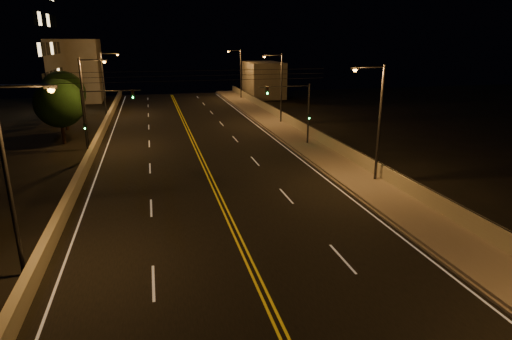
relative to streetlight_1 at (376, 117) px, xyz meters
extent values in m
cube|color=black|center=(-11.51, -0.67, -4.99)|extent=(18.00, 120.00, 0.02)
cube|color=gray|center=(-0.71, -0.67, -4.85)|extent=(3.60, 120.00, 0.30)
cube|color=gray|center=(-2.58, -0.67, -4.93)|extent=(0.14, 120.00, 0.15)
cube|color=#AAA58D|center=(0.94, -0.67, -4.20)|extent=(0.30, 120.00, 1.00)
cube|color=#AAA58D|center=(-21.06, -0.67, -4.53)|extent=(0.45, 120.00, 0.95)
cube|color=gray|center=(4.99, 50.44, -1.83)|extent=(6.00, 10.00, 6.34)
cube|color=gray|center=(-27.51, 52.23, 0.17)|extent=(8.00, 8.00, 10.35)
cylinder|color=black|center=(0.94, -0.67, -3.67)|extent=(0.06, 120.00, 0.06)
cube|color=silver|center=(-20.11, -0.67, -4.98)|extent=(0.12, 116.00, 0.00)
cube|color=silver|center=(-2.91, -0.67, -4.98)|extent=(0.12, 116.00, 0.00)
cube|color=gold|center=(-11.66, -0.67, -4.98)|extent=(0.12, 116.00, 0.00)
cube|color=gold|center=(-11.36, -0.67, -4.98)|extent=(0.12, 116.00, 0.00)
cube|color=silver|center=(-16.01, -10.17, -4.98)|extent=(0.12, 3.00, 0.00)
cube|color=silver|center=(-16.01, -1.17, -4.98)|extent=(0.12, 3.00, 0.00)
cube|color=silver|center=(-16.01, 7.83, -4.98)|extent=(0.12, 3.00, 0.00)
cube|color=silver|center=(-16.01, 16.83, -4.98)|extent=(0.12, 3.00, 0.00)
cube|color=silver|center=(-16.01, 25.83, -4.98)|extent=(0.12, 3.00, 0.00)
cube|color=silver|center=(-16.01, 34.83, -4.98)|extent=(0.12, 3.00, 0.00)
cube|color=silver|center=(-16.01, 43.83, -4.98)|extent=(0.12, 3.00, 0.00)
cube|color=silver|center=(-16.01, 52.83, -4.98)|extent=(0.12, 3.00, 0.00)
cube|color=silver|center=(-7.01, -10.17, -4.98)|extent=(0.12, 3.00, 0.00)
cube|color=silver|center=(-7.01, -1.17, -4.98)|extent=(0.12, 3.00, 0.00)
cube|color=silver|center=(-7.01, 7.83, -4.98)|extent=(0.12, 3.00, 0.00)
cube|color=silver|center=(-7.01, 16.83, -4.98)|extent=(0.12, 3.00, 0.00)
cube|color=silver|center=(-7.01, 25.83, -4.98)|extent=(0.12, 3.00, 0.00)
cube|color=silver|center=(-7.01, 34.83, -4.98)|extent=(0.12, 3.00, 0.00)
cube|color=silver|center=(-7.01, 43.83, -4.98)|extent=(0.12, 3.00, 0.00)
cube|color=silver|center=(-7.01, 52.83, -4.98)|extent=(0.12, 3.00, 0.00)
cylinder|color=#2D2D33|center=(0.29, 0.00, -0.70)|extent=(0.20, 0.20, 8.61)
cylinder|color=#2D2D33|center=(-0.81, 0.00, 3.45)|extent=(2.20, 0.12, 0.12)
cube|color=#2D2D33|center=(-1.91, 0.00, 3.38)|extent=(0.50, 0.25, 0.14)
sphere|color=#FF9E2D|center=(-1.91, 0.00, 3.28)|extent=(0.28, 0.28, 0.28)
cylinder|color=#2D2D33|center=(0.29, 23.99, -0.70)|extent=(0.20, 0.20, 8.61)
cylinder|color=#2D2D33|center=(-0.81, 23.99, 3.45)|extent=(2.20, 0.12, 0.12)
cube|color=#2D2D33|center=(-1.91, 23.99, 3.38)|extent=(0.50, 0.25, 0.14)
sphere|color=#FF9E2D|center=(-1.91, 23.99, 3.28)|extent=(0.28, 0.28, 0.28)
cylinder|color=#2D2D33|center=(0.29, 48.31, -0.70)|extent=(0.20, 0.20, 8.61)
cylinder|color=#2D2D33|center=(-0.81, 48.31, 3.45)|extent=(2.20, 0.12, 0.12)
cube|color=#2D2D33|center=(-1.91, 48.31, 3.38)|extent=(0.50, 0.25, 0.14)
sphere|color=#FF9E2D|center=(-1.91, 48.31, 3.28)|extent=(0.28, 0.28, 0.28)
cylinder|color=#2D2D33|center=(-21.71, -8.05, -0.70)|extent=(0.20, 0.20, 8.61)
cylinder|color=#2D2D33|center=(-20.61, -8.05, 3.45)|extent=(2.20, 0.12, 0.12)
cube|color=#2D2D33|center=(-19.51, -8.05, 3.38)|extent=(0.50, 0.25, 0.14)
sphere|color=#FF9E2D|center=(-19.51, -8.05, 3.28)|extent=(0.28, 0.28, 0.28)
cylinder|color=#2D2D33|center=(-21.71, 15.87, -0.70)|extent=(0.20, 0.20, 8.61)
cylinder|color=#2D2D33|center=(-20.61, 15.87, 3.45)|extent=(2.20, 0.12, 0.12)
cube|color=#2D2D33|center=(-19.51, 15.87, 3.38)|extent=(0.50, 0.25, 0.14)
sphere|color=#FF9E2D|center=(-19.51, 15.87, 3.28)|extent=(0.28, 0.28, 0.28)
cylinder|color=#2D2D33|center=(-21.71, 35.60, -0.70)|extent=(0.20, 0.20, 8.61)
cylinder|color=#2D2D33|center=(-20.61, 35.60, 3.45)|extent=(2.20, 0.12, 0.12)
cube|color=#2D2D33|center=(-19.51, 35.60, 3.38)|extent=(0.50, 0.25, 0.14)
sphere|color=#FF9E2D|center=(-19.51, 35.60, 3.28)|extent=(0.28, 0.28, 0.28)
cylinder|color=#2D2D33|center=(-0.51, 12.21, -1.92)|extent=(0.18, 0.18, 6.17)
cylinder|color=#2D2D33|center=(-3.01, 12.21, 0.97)|extent=(5.00, 0.10, 0.10)
cube|color=black|center=(-4.76, 12.21, 0.62)|extent=(0.28, 0.18, 0.80)
sphere|color=#19FF4C|center=(-4.76, 12.10, 0.37)|extent=(0.14, 0.14, 0.14)
cube|color=black|center=(-0.51, 12.06, -2.00)|extent=(0.22, 0.14, 0.55)
cylinder|color=#2D2D33|center=(-21.31, 12.21, -1.92)|extent=(0.18, 0.18, 6.17)
cylinder|color=#2D2D33|center=(-18.81, 12.21, 0.97)|extent=(5.00, 0.10, 0.10)
cube|color=black|center=(-17.06, 12.21, 0.62)|extent=(0.28, 0.18, 0.80)
sphere|color=#19FF4C|center=(-17.06, 12.10, 0.37)|extent=(0.14, 0.14, 0.14)
cube|color=black|center=(-21.31, 12.06, -2.00)|extent=(0.22, 0.14, 0.55)
cylinder|color=black|center=(-11.51, 8.83, 2.00)|extent=(22.00, 0.03, 0.03)
cylinder|color=black|center=(-11.51, 8.83, 2.40)|extent=(22.00, 0.03, 0.03)
cylinder|color=black|center=(-11.51, 8.83, 2.80)|extent=(22.00, 0.03, 0.03)
cylinder|color=black|center=(-24.46, 19.00, -3.85)|extent=(0.36, 0.36, 2.30)
sphere|color=black|center=(-24.46, 19.00, -0.86)|extent=(4.85, 4.85, 4.85)
cylinder|color=black|center=(-25.35, 26.45, -3.80)|extent=(0.36, 0.36, 2.40)
sphere|color=black|center=(-25.35, 26.45, -0.67)|extent=(5.06, 5.06, 5.06)
camera|label=1|loc=(-15.57, -27.29, 5.24)|focal=30.00mm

